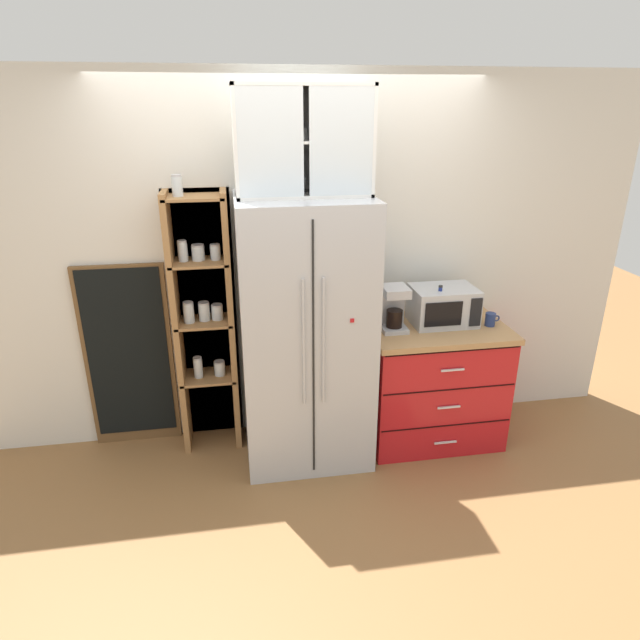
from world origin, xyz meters
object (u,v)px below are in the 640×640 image
(refrigerator, at_px, (305,334))
(mug_red, at_px, (438,321))
(microwave, at_px, (443,306))
(mug_navy, at_px, (490,319))
(chalkboard_menu, at_px, (129,357))
(coffee_maker, at_px, (393,307))
(bottle_cobalt, at_px, (439,308))

(refrigerator, height_order, mug_red, refrigerator)
(microwave, distance_m, mug_navy, 0.34)
(microwave, xyz_separation_m, chalkboard_menu, (-2.19, 0.24, -0.34))
(microwave, height_order, coffee_maker, coffee_maker)
(coffee_maker, xyz_separation_m, mug_navy, (0.69, -0.06, -0.11))
(chalkboard_menu, bearing_deg, microwave, -6.38)
(bottle_cobalt, bearing_deg, mug_navy, -7.27)
(microwave, relative_size, coffee_maker, 1.42)
(refrigerator, xyz_separation_m, mug_navy, (1.30, -0.02, 0.02))
(microwave, xyz_separation_m, mug_red, (-0.05, -0.07, -0.09))
(mug_red, bearing_deg, coffee_maker, 175.60)
(coffee_maker, bearing_deg, mug_red, -4.40)
(chalkboard_menu, bearing_deg, mug_red, -8.30)
(mug_red, height_order, chalkboard_menu, chalkboard_menu)
(refrigerator, distance_m, coffee_maker, 0.63)
(microwave, xyz_separation_m, mug_navy, (0.31, -0.10, -0.08))
(microwave, xyz_separation_m, bottle_cobalt, (-0.05, -0.06, 0.00))
(coffee_maker, distance_m, chalkboard_menu, 1.87)
(coffee_maker, distance_m, mug_red, 0.34)
(microwave, bearing_deg, bottle_cobalt, -133.02)
(microwave, height_order, chalkboard_menu, chalkboard_menu)
(mug_navy, distance_m, mug_red, 0.37)
(mug_red, height_order, bottle_cobalt, bottle_cobalt)
(refrigerator, relative_size, coffee_maker, 5.83)
(refrigerator, distance_m, chalkboard_menu, 1.27)
(refrigerator, xyz_separation_m, bottle_cobalt, (0.93, 0.02, 0.11))
(coffee_maker, relative_size, chalkboard_menu, 0.23)
(coffee_maker, height_order, mug_navy, coffee_maker)
(coffee_maker, height_order, bottle_cobalt, coffee_maker)
(microwave, distance_m, mug_red, 0.12)
(refrigerator, height_order, microwave, refrigerator)
(microwave, height_order, mug_red, microwave)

